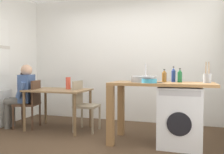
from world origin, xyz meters
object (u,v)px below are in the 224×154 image
object	(u,v)px
bottle_clear_small	(180,76)
chair_person_seat	(31,101)
washing_machine	(180,116)
mixing_bowl	(149,81)
seated_person	(22,92)
dining_table	(58,95)
chair_opposite	(83,103)
utensil_crock	(207,78)
bottle_tall_green	(164,76)
bottle_squat_brown	(173,75)
vase	(68,83)

from	to	relation	value
bottle_clear_small	chair_person_seat	bearing A→B (deg)	177.70
chair_person_seat	washing_machine	distance (m)	2.72
mixing_bowl	chair_person_seat	bearing A→B (deg)	169.88
seated_person	bottle_clear_small	size ratio (longest dim) A/B	5.78
chair_person_seat	dining_table	bearing A→B (deg)	-94.79
seated_person	washing_machine	world-z (taller)	seated_person
chair_opposite	utensil_crock	size ratio (longest dim) A/B	3.00
mixing_bowl	chair_opposite	bearing A→B (deg)	157.01
dining_table	bottle_tall_green	world-z (taller)	bottle_tall_green
utensil_crock	bottle_squat_brown	bearing A→B (deg)	166.07
chair_person_seat	vase	bearing A→B (deg)	-88.70
washing_machine	utensil_crock	distance (m)	0.67
chair_person_seat	chair_opposite	size ratio (longest dim) A/B	1.00
chair_opposite	bottle_tall_green	distance (m)	1.55
chair_opposite	bottle_tall_green	xyz separation A→B (m)	(1.46, -0.20, 0.50)
seated_person	bottle_tall_green	xyz separation A→B (m)	(2.64, -0.03, 0.34)
washing_machine	bottle_squat_brown	bearing A→B (deg)	120.72
seated_person	vase	bearing A→B (deg)	-88.94
utensil_crock	bottle_tall_green	bearing A→B (deg)	171.61
bottle_clear_small	utensil_crock	xyz separation A→B (m)	(0.37, -0.05, -0.02)
bottle_clear_small	chair_opposite	bearing A→B (deg)	171.89
bottle_clear_small	vase	world-z (taller)	bottle_clear_small
seated_person	bottle_squat_brown	xyz separation A→B (m)	(2.77, -0.01, 0.36)
chair_person_seat	bottle_squat_brown	size ratio (longest dim) A/B	3.82
chair_opposite	vase	xyz separation A→B (m)	(-0.33, 0.05, 0.34)
bottle_squat_brown	mixing_bowl	bearing A→B (deg)	-130.51
chair_person_seat	seated_person	xyz separation A→B (m)	(-0.16, -0.04, 0.16)
mixing_bowl	utensil_crock	size ratio (longest dim) A/B	0.71
chair_opposite	washing_machine	distance (m)	1.73
mixing_bowl	dining_table	bearing A→B (deg)	164.28
washing_machine	vase	xyz separation A→B (m)	(-2.02, 0.40, 0.42)
chair_person_seat	mixing_bowl	distance (m)	2.38
washing_machine	utensil_crock	bearing A→B (deg)	8.10
chair_person_seat	chair_opposite	distance (m)	1.03
washing_machine	dining_table	bearing A→B (deg)	172.22
bottle_clear_small	mixing_bowl	size ratio (longest dim) A/B	0.97
bottle_clear_small	seated_person	bearing A→B (deg)	178.57
seated_person	washing_machine	size ratio (longest dim) A/B	1.40
washing_machine	chair_opposite	bearing A→B (deg)	168.48
seated_person	bottle_clear_small	xyz separation A→B (m)	(2.86, -0.07, 0.34)
bottle_squat_brown	washing_machine	bearing A→B (deg)	-59.28
seated_person	mixing_bowl	world-z (taller)	seated_person
dining_table	chair_opposite	xyz separation A→B (m)	(0.48, 0.05, -0.14)
bottle_squat_brown	vase	xyz separation A→B (m)	(-1.92, 0.23, -0.17)
dining_table	bottle_clear_small	size ratio (longest dim) A/B	5.30
chair_person_seat	bottle_tall_green	bearing A→B (deg)	-105.05
dining_table	bottle_tall_green	xyz separation A→B (m)	(1.93, -0.15, 0.36)
bottle_squat_brown	bottle_clear_small	world-z (taller)	bottle_squat_brown
dining_table	chair_person_seat	size ratio (longest dim) A/B	1.22
bottle_squat_brown	seated_person	bearing A→B (deg)	179.84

